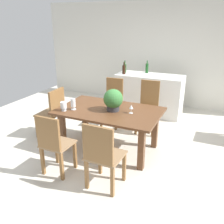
# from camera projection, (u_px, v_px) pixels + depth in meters

# --- Properties ---
(ground_plane) EXTENTS (7.04, 7.04, 0.00)m
(ground_plane) POSITION_uv_depth(u_px,v_px,m) (115.00, 142.00, 4.63)
(ground_plane) COLOR silver
(back_wall) EXTENTS (6.40, 0.10, 2.60)m
(back_wall) POSITION_uv_depth(u_px,v_px,m) (156.00, 54.00, 6.38)
(back_wall) COLOR silver
(back_wall) RESTS_ON ground
(dining_table) EXTENTS (1.73, 1.08, 0.73)m
(dining_table) POSITION_uv_depth(u_px,v_px,m) (109.00, 116.00, 4.18)
(dining_table) COLOR brown
(dining_table) RESTS_ON ground
(chair_far_right) EXTENTS (0.44, 0.46, 1.03)m
(chair_far_right) POSITION_uv_depth(u_px,v_px,m) (148.00, 104.00, 4.94)
(chair_far_right) COLOR brown
(chair_far_right) RESTS_ON ground
(chair_near_right) EXTENTS (0.47, 0.46, 0.97)m
(chair_near_right) POSITION_uv_depth(u_px,v_px,m) (102.00, 154.00, 3.17)
(chair_near_right) COLOR brown
(chair_near_right) RESTS_ON ground
(chair_far_left) EXTENTS (0.44, 0.47, 1.00)m
(chair_far_left) POSITION_uv_depth(u_px,v_px,m) (113.00, 100.00, 5.25)
(chair_far_left) COLOR brown
(chair_far_left) RESTS_ON ground
(chair_near_left) EXTENTS (0.42, 0.42, 0.95)m
(chair_near_left) POSITION_uv_depth(u_px,v_px,m) (54.00, 143.00, 3.49)
(chair_near_left) COLOR brown
(chair_near_left) RESTS_ON ground
(chair_head_end) EXTENTS (0.43, 0.49, 0.96)m
(chair_head_end) POSITION_uv_depth(u_px,v_px,m) (54.00, 110.00, 4.67)
(chair_head_end) COLOR brown
(chair_head_end) RESTS_ON ground
(flower_centerpiece) EXTENTS (0.33, 0.32, 0.37)m
(flower_centerpiece) POSITION_uv_depth(u_px,v_px,m) (113.00, 100.00, 4.05)
(flower_centerpiece) COLOR #333338
(flower_centerpiece) RESTS_ON dining_table
(crystal_vase_left) EXTENTS (0.09, 0.09, 0.19)m
(crystal_vase_left) POSITION_uv_depth(u_px,v_px,m) (73.00, 103.00, 4.12)
(crystal_vase_left) COLOR silver
(crystal_vase_left) RESTS_ON dining_table
(crystal_vase_center_near) EXTENTS (0.10, 0.10, 0.15)m
(crystal_vase_center_near) POSITION_uv_depth(u_px,v_px,m) (64.00, 106.00, 4.08)
(crystal_vase_center_near) COLOR silver
(crystal_vase_center_near) RESTS_ON dining_table
(wine_glass) EXTENTS (0.07, 0.07, 0.14)m
(wine_glass) POSITION_uv_depth(u_px,v_px,m) (131.00, 107.00, 3.96)
(wine_glass) COLOR silver
(wine_glass) RESTS_ON dining_table
(kitchen_counter) EXTENTS (1.55, 0.66, 0.94)m
(kitchen_counter) POSITION_uv_depth(u_px,v_px,m) (149.00, 94.00, 5.89)
(kitchen_counter) COLOR silver
(kitchen_counter) RESTS_ON ground
(wine_bottle_green) EXTENTS (0.07, 0.07, 0.30)m
(wine_bottle_green) POSITION_uv_depth(u_px,v_px,m) (147.00, 68.00, 5.90)
(wine_bottle_green) COLOR #194C1E
(wine_bottle_green) RESTS_ON kitchen_counter
(wine_bottle_clear) EXTENTS (0.08, 0.08, 0.28)m
(wine_bottle_clear) POSITION_uv_depth(u_px,v_px,m) (124.00, 69.00, 5.78)
(wine_bottle_clear) COLOR black
(wine_bottle_clear) RESTS_ON kitchen_counter
(wine_bottle_dark) EXTENTS (0.08, 0.08, 0.29)m
(wine_bottle_dark) POSITION_uv_depth(u_px,v_px,m) (125.00, 68.00, 5.96)
(wine_bottle_dark) COLOR #194C1E
(wine_bottle_dark) RESTS_ON kitchen_counter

